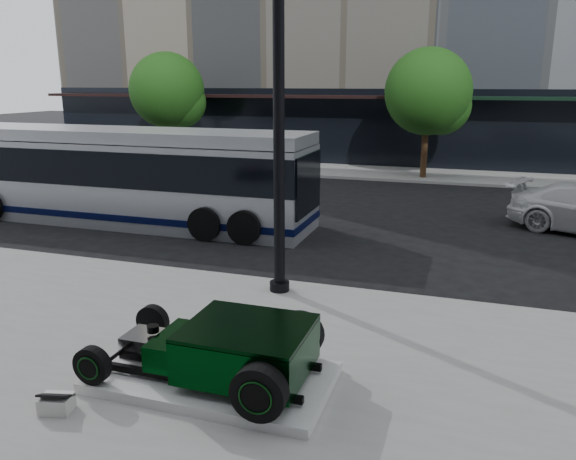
% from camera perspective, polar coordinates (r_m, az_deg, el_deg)
% --- Properties ---
extents(ground, '(120.00, 120.00, 0.00)m').
position_cam_1_polar(ground, '(14.08, 4.59, -3.14)').
color(ground, black).
rests_on(ground, ground).
extents(sidewalk_far, '(70.00, 4.00, 0.12)m').
position_cam_1_polar(sidewalk_far, '(27.54, 11.62, 5.59)').
color(sidewalk_far, gray).
rests_on(sidewalk_far, ground).
extents(street_trees, '(29.80, 3.80, 5.70)m').
position_cam_1_polar(street_trees, '(26.18, 14.35, 13.14)').
color(street_trees, black).
rests_on(street_trees, sidewalk_far).
extents(display_plinth, '(3.40, 1.80, 0.15)m').
position_cam_1_polar(display_plinth, '(8.46, -7.63, -14.60)').
color(display_plinth, silver).
rests_on(display_plinth, sidewalk_near).
extents(hot_rod, '(3.22, 2.00, 0.81)m').
position_cam_1_polar(hot_rod, '(8.09, -5.58, -11.93)').
color(hot_rod, black).
rests_on(hot_rod, display_plinth).
extents(info_plaque, '(0.46, 0.39, 0.31)m').
position_cam_1_polar(info_plaque, '(8.30, -22.47, -15.91)').
color(info_plaque, silver).
rests_on(info_plaque, sidewalk_near).
extents(lamppost, '(0.41, 0.41, 7.48)m').
position_cam_1_polar(lamppost, '(11.03, -0.94, 10.91)').
color(lamppost, black).
rests_on(lamppost, sidewalk_near).
extents(transit_bus, '(12.12, 2.88, 2.92)m').
position_cam_1_polar(transit_bus, '(18.47, -16.21, 5.37)').
color(transit_bus, '#B6BAC0').
rests_on(transit_bus, ground).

